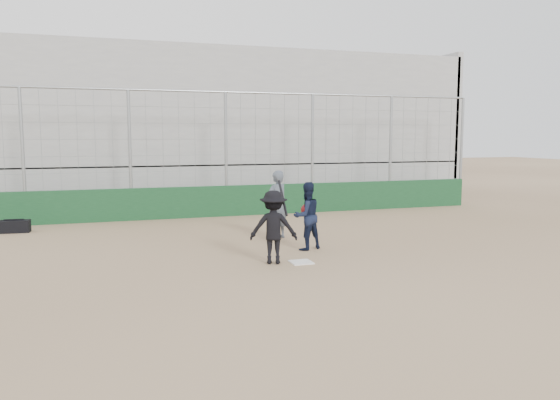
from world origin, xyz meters
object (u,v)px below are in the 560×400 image
object	(u,v)px
batter_at_plate	(274,227)
catcher_crouched	(307,227)
equipment_bag	(14,226)
umpire	(277,208)

from	to	relation	value
batter_at_plate	catcher_crouched	world-z (taller)	batter_at_plate
batter_at_plate	equipment_bag	size ratio (longest dim) A/B	2.06
catcher_crouched	umpire	distance (m)	1.59
batter_at_plate	umpire	xyz separation A→B (m)	(0.90, 2.58, 0.03)
batter_at_plate	umpire	distance (m)	2.73
umpire	batter_at_plate	bearing A→B (deg)	47.25
equipment_bag	umpire	bearing A→B (deg)	-24.92
batter_at_plate	equipment_bag	xyz separation A→B (m)	(-5.60, 5.60, -0.58)
umpire	equipment_bag	distance (m)	7.20
batter_at_plate	umpire	size ratio (longest dim) A/B	1.08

